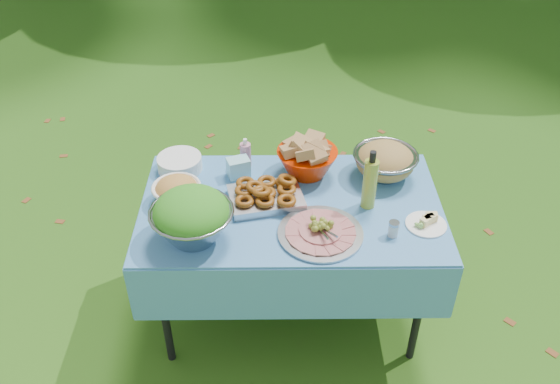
{
  "coord_description": "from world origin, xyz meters",
  "views": [
    {
      "loc": [
        -0.08,
        -2.25,
        2.56
      ],
      "look_at": [
        -0.05,
        0.0,
        0.84
      ],
      "focal_mm": 38.0,
      "sensor_mm": 36.0,
      "label": 1
    }
  ],
  "objects_px": {
    "salad_bowl": "(192,216)",
    "plate_stack": "(180,163)",
    "pasta_bowl_steel": "(385,160)",
    "charcuterie_platter": "(321,227)",
    "bread_bowl": "(307,156)",
    "picnic_table": "(290,261)",
    "oil_bottle": "(370,179)"
  },
  "relations": [
    {
      "from": "picnic_table",
      "to": "charcuterie_platter",
      "type": "height_order",
      "value": "charcuterie_platter"
    },
    {
      "from": "bread_bowl",
      "to": "pasta_bowl_steel",
      "type": "distance_m",
      "value": 0.4
    },
    {
      "from": "charcuterie_platter",
      "to": "salad_bowl",
      "type": "bearing_deg",
      "value": -178.77
    },
    {
      "from": "salad_bowl",
      "to": "oil_bottle",
      "type": "relative_size",
      "value": 1.2
    },
    {
      "from": "plate_stack",
      "to": "bread_bowl",
      "type": "relative_size",
      "value": 0.74
    },
    {
      "from": "bread_bowl",
      "to": "charcuterie_platter",
      "type": "height_order",
      "value": "bread_bowl"
    },
    {
      "from": "plate_stack",
      "to": "bread_bowl",
      "type": "bearing_deg",
      "value": -3.48
    },
    {
      "from": "oil_bottle",
      "to": "plate_stack",
      "type": "bearing_deg",
      "value": 161.64
    },
    {
      "from": "plate_stack",
      "to": "charcuterie_platter",
      "type": "relative_size",
      "value": 0.59
    },
    {
      "from": "salad_bowl",
      "to": "bread_bowl",
      "type": "height_order",
      "value": "salad_bowl"
    },
    {
      "from": "charcuterie_platter",
      "to": "pasta_bowl_steel",
      "type": "bearing_deg",
      "value": 52.55
    },
    {
      "from": "bread_bowl",
      "to": "charcuterie_platter",
      "type": "distance_m",
      "value": 0.49
    },
    {
      "from": "plate_stack",
      "to": "pasta_bowl_steel",
      "type": "relative_size",
      "value": 0.71
    },
    {
      "from": "picnic_table",
      "to": "plate_stack",
      "type": "bearing_deg",
      "value": 152.19
    },
    {
      "from": "picnic_table",
      "to": "pasta_bowl_steel",
      "type": "bearing_deg",
      "value": 26.87
    },
    {
      "from": "pasta_bowl_steel",
      "to": "oil_bottle",
      "type": "distance_m",
      "value": 0.29
    },
    {
      "from": "plate_stack",
      "to": "picnic_table",
      "type": "bearing_deg",
      "value": -27.81
    },
    {
      "from": "oil_bottle",
      "to": "bread_bowl",
      "type": "bearing_deg",
      "value": 135.9
    },
    {
      "from": "salad_bowl",
      "to": "pasta_bowl_steel",
      "type": "relative_size",
      "value": 1.13
    },
    {
      "from": "picnic_table",
      "to": "salad_bowl",
      "type": "height_order",
      "value": "salad_bowl"
    },
    {
      "from": "salad_bowl",
      "to": "bread_bowl",
      "type": "relative_size",
      "value": 1.19
    },
    {
      "from": "salad_bowl",
      "to": "oil_bottle",
      "type": "distance_m",
      "value": 0.85
    },
    {
      "from": "picnic_table",
      "to": "oil_bottle",
      "type": "relative_size",
      "value": 4.69
    },
    {
      "from": "plate_stack",
      "to": "charcuterie_platter",
      "type": "height_order",
      "value": "charcuterie_platter"
    },
    {
      "from": "salad_bowl",
      "to": "charcuterie_platter",
      "type": "distance_m",
      "value": 0.58
    },
    {
      "from": "picnic_table",
      "to": "bread_bowl",
      "type": "xyz_separation_m",
      "value": [
        0.09,
        0.26,
        0.48
      ]
    },
    {
      "from": "salad_bowl",
      "to": "plate_stack",
      "type": "xyz_separation_m",
      "value": [
        -0.13,
        0.54,
        -0.08
      ]
    },
    {
      "from": "oil_bottle",
      "to": "charcuterie_platter",
      "type": "bearing_deg",
      "value": -138.87
    },
    {
      "from": "pasta_bowl_steel",
      "to": "salad_bowl",
      "type": "bearing_deg",
      "value": -152.79
    },
    {
      "from": "pasta_bowl_steel",
      "to": "charcuterie_platter",
      "type": "bearing_deg",
      "value": -127.45
    },
    {
      "from": "pasta_bowl_steel",
      "to": "oil_bottle",
      "type": "xyz_separation_m",
      "value": [
        -0.12,
        -0.26,
        0.07
      ]
    },
    {
      "from": "picnic_table",
      "to": "charcuterie_platter",
      "type": "xyz_separation_m",
      "value": [
        0.13,
        -0.22,
        0.43
      ]
    }
  ]
}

